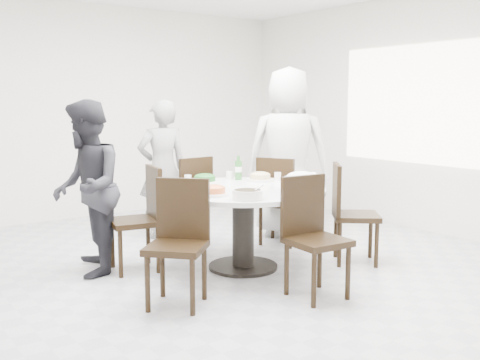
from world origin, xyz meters
TOP-DOWN VIEW (x-y plane):
  - floor at (0.00, 0.00)m, footprint 6.00×6.00m
  - wall_back at (0.00, 3.00)m, footprint 6.00×0.01m
  - wall_right at (3.00, 0.00)m, footprint 0.01×6.00m
  - window at (2.98, 0.00)m, footprint 0.04×2.20m
  - dining_table at (0.33, -0.14)m, footprint 1.50×1.50m
  - chair_ne at (1.20, 0.36)m, footprint 0.57×0.57m
  - chair_n at (0.38, 0.99)m, footprint 0.46×0.46m
  - chair_nw at (-0.51, 0.39)m, footprint 0.49×0.49m
  - chair_sw at (-0.65, -0.62)m, footprint 0.59×0.59m
  - chair_s at (0.34, -1.11)m, footprint 0.45×0.45m
  - chair_se at (1.31, -0.62)m, footprint 0.59×0.59m
  - diner_right at (1.50, 0.60)m, footprint 1.11×1.07m
  - diner_middle at (0.31, 1.37)m, footprint 0.63×0.48m
  - diner_left at (-0.89, 0.54)m, footprint 0.82×0.92m
  - dish_greens at (0.21, 0.32)m, footprint 0.27×0.27m
  - dish_pale at (0.73, 0.13)m, footprint 0.26×0.26m
  - dish_orange at (-0.14, 0.02)m, footprint 0.24×0.24m
  - dish_redbrown at (0.80, -0.33)m, footprint 0.27×0.27m
  - dish_tofu at (-0.12, -0.33)m, footprint 0.25×0.25m
  - rice_bowl at (0.64, -0.58)m, footprint 0.31×0.31m
  - soup_bowl at (0.01, -0.62)m, footprint 0.25×0.25m
  - beverage_bottle at (0.62, 0.34)m, footprint 0.07×0.07m
  - tea_cups at (0.35, 0.48)m, footprint 0.07×0.07m
  - chopsticks at (0.33, 0.54)m, footprint 0.24×0.04m

SIDE VIEW (x-z plane):
  - floor at x=0.00m, z-range -0.01..0.01m
  - dining_table at x=0.33m, z-range 0.00..0.75m
  - chair_ne at x=1.20m, z-range 0.00..0.95m
  - chair_n at x=0.38m, z-range 0.00..0.95m
  - chair_nw at x=-0.51m, z-range 0.00..0.95m
  - chair_sw at x=-0.65m, z-range 0.00..0.95m
  - chair_s at x=0.34m, z-range 0.00..0.95m
  - chair_se at x=1.31m, z-range 0.00..0.95m
  - chopsticks at x=0.33m, z-range 0.75..0.76m
  - diner_middle at x=0.31m, z-range 0.00..1.55m
  - diner_left at x=-0.89m, z-range 0.00..1.55m
  - dish_orange at x=-0.14m, z-range 0.75..0.81m
  - dish_tofu at x=-0.12m, z-range 0.75..0.82m
  - dish_redbrown at x=0.80m, z-range 0.75..0.82m
  - dish_greens at x=0.21m, z-range 0.75..0.82m
  - dish_pale at x=0.73m, z-range 0.75..0.82m
  - soup_bowl at x=0.01m, z-range 0.75..0.83m
  - tea_cups at x=0.35m, z-range 0.75..0.83m
  - rice_bowl at x=0.64m, z-range 0.75..0.88m
  - beverage_bottle at x=0.62m, z-range 0.75..0.99m
  - diner_right at x=1.50m, z-range 0.00..1.92m
  - wall_back at x=0.00m, z-range 0.00..2.80m
  - wall_right at x=3.00m, z-range 0.00..2.80m
  - window at x=2.98m, z-range 0.80..2.20m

